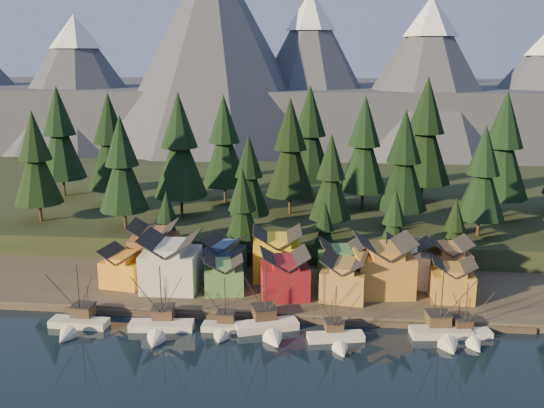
# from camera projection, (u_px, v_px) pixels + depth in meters

# --- Properties ---
(ground) EXTENTS (500.00, 500.00, 0.00)m
(ground) POSITION_uv_depth(u_px,v_px,m) (283.00, 366.00, 88.22)
(ground) COLOR black
(ground) RESTS_ON ground
(shore_strip) EXTENTS (400.00, 50.00, 1.50)m
(shore_strip) POSITION_uv_depth(u_px,v_px,m) (300.00, 268.00, 126.68)
(shore_strip) COLOR #383128
(shore_strip) RESTS_ON ground
(hillside) EXTENTS (420.00, 100.00, 6.00)m
(hillside) POSITION_uv_depth(u_px,v_px,m) (310.00, 202.00, 174.44)
(hillside) COLOR black
(hillside) RESTS_ON ground
(dock) EXTENTS (80.00, 4.00, 1.00)m
(dock) POSITION_uv_depth(u_px,v_px,m) (292.00, 316.00, 104.03)
(dock) COLOR #463A32
(dock) RESTS_ON ground
(mountain_ridge) EXTENTS (560.00, 190.00, 90.00)m
(mountain_ridge) POSITION_uv_depth(u_px,v_px,m) (313.00, 94.00, 288.75)
(mountain_ridge) COLOR #4E5264
(mountain_ridge) RESTS_ON ground
(boat_0) EXTENTS (10.07, 10.91, 11.79)m
(boat_0) POSITION_uv_depth(u_px,v_px,m) (75.00, 316.00, 99.65)
(boat_0) COLOR beige
(boat_0) RESTS_ON ground
(boat_1) EXTENTS (10.99, 11.82, 11.98)m
(boat_1) POSITION_uv_depth(u_px,v_px,m) (160.00, 320.00, 98.50)
(boat_1) COLOR beige
(boat_1) RESTS_ON ground
(boat_2) EXTENTS (7.76, 8.44, 10.00)m
(boat_2) POSITION_uv_depth(u_px,v_px,m) (224.00, 321.00, 98.50)
(boat_2) COLOR beige
(boat_2) RESTS_ON ground
(boat_3) EXTENTS (11.12, 11.68, 12.61)m
(boat_3) POSITION_uv_depth(u_px,v_px,m) (268.00, 319.00, 98.41)
(boat_3) COLOR white
(boat_3) RESTS_ON ground
(boat_4) EXTENTS (9.55, 10.10, 9.86)m
(boat_4) POSITION_uv_depth(u_px,v_px,m) (337.00, 332.00, 94.97)
(boat_4) COLOR white
(boat_4) RESTS_ON ground
(boat_5) EXTENTS (10.21, 10.88, 12.49)m
(boat_5) POSITION_uv_depth(u_px,v_px,m) (443.00, 325.00, 96.01)
(boat_5) COLOR beige
(boat_5) RESTS_ON ground
(boat_6) EXTENTS (8.79, 9.30, 9.92)m
(boat_6) POSITION_uv_depth(u_px,v_px,m) (468.00, 328.00, 96.07)
(boat_6) COLOR white
(boat_6) RESTS_ON ground
(house_front_0) EXTENTS (8.49, 8.15, 7.41)m
(house_front_0) POSITION_uv_depth(u_px,v_px,m) (124.00, 266.00, 114.45)
(house_front_0) COLOR orange
(house_front_0) RESTS_ON shore_strip
(house_front_1) EXTENTS (10.31, 9.91, 10.52)m
(house_front_1) POSITION_uv_depth(u_px,v_px,m) (171.00, 260.00, 112.39)
(house_front_1) COLOR beige
(house_front_1) RESTS_ON shore_strip
(house_front_2) EXTENTS (8.33, 8.38, 6.89)m
(house_front_2) POSITION_uv_depth(u_px,v_px,m) (224.00, 273.00, 111.39)
(house_front_2) COLOR #538749
(house_front_2) RESTS_ON shore_strip
(house_front_3) EXTENTS (9.83, 9.53, 8.55)m
(house_front_3) POSITION_uv_depth(u_px,v_px,m) (285.00, 273.00, 109.00)
(house_front_3) COLOR maroon
(house_front_3) RESTS_ON shore_strip
(house_front_4) EXTENTS (8.98, 9.50, 8.00)m
(house_front_4) POSITION_uv_depth(u_px,v_px,m) (344.00, 275.00, 108.43)
(house_front_4) COLOR olive
(house_front_4) RESTS_ON shore_strip
(house_front_5) EXTENTS (11.42, 10.64, 10.66)m
(house_front_5) POSITION_uv_depth(u_px,v_px,m) (384.00, 264.00, 110.25)
(house_front_5) COLOR #B67E2E
(house_front_5) RESTS_ON shore_strip
(house_front_6) EXTENTS (7.66, 7.28, 7.38)m
(house_front_6) POSITION_uv_depth(u_px,v_px,m) (452.00, 279.00, 107.84)
(house_front_6) COLOR #AD7D2C
(house_front_6) RESTS_ON shore_strip
(house_back_0) EXTENTS (9.88, 9.55, 9.98)m
(house_back_0) POSITION_uv_depth(u_px,v_px,m) (154.00, 246.00, 122.02)
(house_back_0) COLOR brown
(house_back_0) RESTS_ON shore_strip
(house_back_1) EXTENTS (8.39, 8.46, 7.92)m
(house_back_1) POSITION_uv_depth(u_px,v_px,m) (224.00, 256.00, 119.32)
(house_back_1) COLOR #385485
(house_back_1) RESTS_ON shore_strip
(house_back_2) EXTENTS (10.22, 9.55, 9.89)m
(house_back_2) POSITION_uv_depth(u_px,v_px,m) (277.00, 252.00, 118.05)
(house_back_2) COLOR yellow
(house_back_2) RESTS_ON shore_strip
(house_back_3) EXTENTS (9.27, 8.50, 8.42)m
(house_back_3) POSITION_uv_depth(u_px,v_px,m) (341.00, 261.00, 115.29)
(house_back_3) COLOR #467A42
(house_back_3) RESTS_ON shore_strip
(house_back_4) EXTENTS (8.83, 8.53, 8.95)m
(house_back_4) POSITION_uv_depth(u_px,v_px,m) (407.00, 260.00, 115.15)
(house_back_4) COLOR silver
(house_back_4) RESTS_ON shore_strip
(house_back_5) EXTENTS (8.18, 8.27, 8.64)m
(house_back_5) POSITION_uv_depth(u_px,v_px,m) (448.00, 259.00, 115.96)
(house_back_5) COLOR #A66E3A
(house_back_5) RESTS_ON shore_strip
(tree_hill_0) EXTENTS (11.18, 11.18, 26.05)m
(tree_hill_0) POSITION_uv_depth(u_px,v_px,m) (36.00, 161.00, 139.83)
(tree_hill_0) COLOR #332319
(tree_hill_0) RESTS_ON hillside
(tree_hill_1) EXTENTS (12.53, 12.53, 29.19)m
(tree_hill_1) POSITION_uv_depth(u_px,v_px,m) (111.00, 145.00, 153.68)
(tree_hill_1) COLOR #332319
(tree_hill_1) RESTS_ON hillside
(tree_hill_2) EXTENTS (10.98, 10.98, 25.59)m
(tree_hill_2) POSITION_uv_depth(u_px,v_px,m) (122.00, 167.00, 133.83)
(tree_hill_2) COLOR #332319
(tree_hill_2) RESTS_ON hillside
(tree_hill_3) EXTENTS (12.85, 12.85, 29.94)m
(tree_hill_3) POSITION_uv_depth(u_px,v_px,m) (180.00, 149.00, 143.85)
(tree_hill_3) COLOR #332319
(tree_hill_3) RESTS_ON hillside
(tree_hill_4) EXTENTS (12.21, 12.21, 28.45)m
(tree_hill_4) POSITION_uv_depth(u_px,v_px,m) (224.00, 144.00, 157.73)
(tree_hill_4) COLOR #332319
(tree_hill_4) RESTS_ON hillside
(tree_hill_5) EXTENTS (9.19, 9.19, 21.42)m
(tree_hill_5) POSITION_uv_depth(u_px,v_px,m) (249.00, 178.00, 133.50)
(tree_hill_5) COLOR #332319
(tree_hill_5) RESTS_ON hillside
(tree_hill_6) EXTENTS (12.22, 12.22, 28.47)m
(tree_hill_6) POSITION_uv_depth(u_px,v_px,m) (290.00, 151.00, 146.26)
(tree_hill_6) COLOR #332319
(tree_hill_6) RESTS_ON hillside
(tree_hill_7) EXTENTS (9.50, 9.50, 22.14)m
(tree_hill_7) POSITION_uv_depth(u_px,v_px,m) (331.00, 180.00, 129.67)
(tree_hill_7) COLOR #332319
(tree_hill_7) RESTS_ON hillside
(tree_hill_8) EXTENTS (12.32, 12.32, 28.70)m
(tree_hill_8) POSITION_uv_depth(u_px,v_px,m) (364.00, 147.00, 151.19)
(tree_hill_8) COLOR #332319
(tree_hill_8) RESTS_ON hillside
(tree_hill_9) EXTENTS (11.49, 11.49, 26.78)m
(tree_hill_9) POSITION_uv_depth(u_px,v_px,m) (404.00, 164.00, 134.22)
(tree_hill_9) COLOR #332319
(tree_hill_9) RESTS_ON hillside
(tree_hill_10) EXTENTS (14.16, 14.16, 32.99)m
(tree_hill_10) POSITION_uv_depth(u_px,v_px,m) (425.00, 135.00, 156.76)
(tree_hill_10) COLOR #332319
(tree_hill_10) RESTS_ON hillside
(tree_hill_11) EXTENTS (10.35, 10.35, 24.11)m
(tree_hill_11) POSITION_uv_depth(u_px,v_px,m) (483.00, 176.00, 128.13)
(tree_hill_11) COLOR #332319
(tree_hill_11) RESTS_ON hillside
(tree_hill_12) EXTENTS (13.07, 13.07, 30.44)m
(tree_hill_12) POSITION_uv_depth(u_px,v_px,m) (503.00, 149.00, 141.96)
(tree_hill_12) COLOR #332319
(tree_hill_12) RESTS_ON hillside
(tree_hill_15) EXTENTS (13.13, 13.13, 30.59)m
(tree_hill_15) POSITION_uv_depth(u_px,v_px,m) (310.00, 137.00, 162.01)
(tree_hill_15) COLOR #332319
(tree_hill_15) RESTS_ON hillside
(tree_hill_16) EXTENTS (13.01, 13.01, 30.30)m
(tree_hill_16) POSITION_uv_depth(u_px,v_px,m) (60.00, 136.00, 165.00)
(tree_hill_16) COLOR #332319
(tree_hill_16) RESTS_ON hillside
(tree_shore_0) EXTENTS (6.55, 6.55, 15.26)m
(tree_shore_0) POSITION_uv_depth(u_px,v_px,m) (167.00, 223.00, 127.32)
(tree_shore_0) COLOR #332319
(tree_shore_0) RESTS_ON shore_strip
(tree_shore_1) EXTENTS (8.79, 8.79, 20.49)m
(tree_shore_1) POSITION_uv_depth(u_px,v_px,m) (242.00, 211.00, 125.03)
(tree_shore_1) COLOR #332319
(tree_shore_1) RESTS_ON shore_strip
(tree_shore_2) EXTENTS (5.90, 5.90, 13.75)m
(tree_shore_2) POSITION_uv_depth(u_px,v_px,m) (324.00, 231.00, 124.21)
(tree_shore_2) COLOR #332319
(tree_shore_2) RESTS_ON shore_strip
(tree_shore_3) EXTENTS (7.24, 7.24, 16.88)m
(tree_shore_3) POSITION_uv_depth(u_px,v_px,m) (394.00, 225.00, 122.40)
(tree_shore_3) COLOR #332319
(tree_shore_3) RESTS_ON shore_strip
(tree_shore_4) EXTENTS (6.49, 6.49, 15.12)m
(tree_shore_4) POSITION_uv_depth(u_px,v_px,m) (454.00, 231.00, 121.42)
(tree_shore_4) COLOR #332319
(tree_shore_4) RESTS_ON shore_strip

